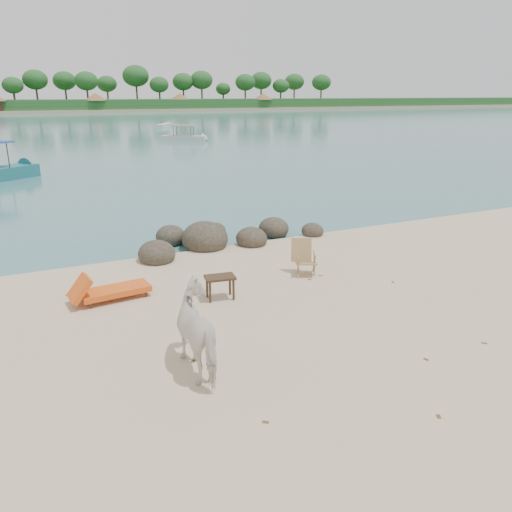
{
  "coord_description": "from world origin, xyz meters",
  "views": [
    {
      "loc": [
        -4.26,
        -7.74,
        4.52
      ],
      "look_at": [
        0.41,
        2.0,
        1.0
      ],
      "focal_mm": 35.0,
      "sensor_mm": 36.0,
      "label": 1
    }
  ],
  "objects_px": {
    "side_table": "(220,289)",
    "lounge_chair": "(115,288)",
    "cow": "(203,332)",
    "boulders": "(216,239)",
    "deck_chair": "(306,259)"
  },
  "relations": [
    {
      "from": "lounge_chair",
      "to": "deck_chair",
      "type": "relative_size",
      "value": 2.13
    },
    {
      "from": "side_table",
      "to": "lounge_chair",
      "type": "distance_m",
      "value": 2.41
    },
    {
      "from": "side_table",
      "to": "lounge_chair",
      "type": "relative_size",
      "value": 0.35
    },
    {
      "from": "lounge_chair",
      "to": "boulders",
      "type": "bearing_deg",
      "value": 34.02
    },
    {
      "from": "cow",
      "to": "side_table",
      "type": "xyz_separation_m",
      "value": [
        1.38,
        2.73,
        -0.44
      ]
    },
    {
      "from": "lounge_chair",
      "to": "deck_chair",
      "type": "xyz_separation_m",
      "value": [
        4.77,
        -0.53,
        0.16
      ]
    },
    {
      "from": "boulders",
      "to": "lounge_chair",
      "type": "xyz_separation_m",
      "value": [
        -3.68,
        -3.08,
        0.09
      ]
    },
    {
      "from": "cow",
      "to": "lounge_chair",
      "type": "relative_size",
      "value": 0.88
    },
    {
      "from": "side_table",
      "to": "deck_chair",
      "type": "distance_m",
      "value": 2.66
    },
    {
      "from": "cow",
      "to": "side_table",
      "type": "height_order",
      "value": "cow"
    },
    {
      "from": "side_table",
      "to": "lounge_chair",
      "type": "height_order",
      "value": "lounge_chair"
    },
    {
      "from": "cow",
      "to": "lounge_chair",
      "type": "bearing_deg",
      "value": -80.8
    },
    {
      "from": "cow",
      "to": "deck_chair",
      "type": "height_order",
      "value": "cow"
    },
    {
      "from": "cow",
      "to": "side_table",
      "type": "distance_m",
      "value": 3.09
    },
    {
      "from": "cow",
      "to": "lounge_chair",
      "type": "height_order",
      "value": "cow"
    }
  ]
}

